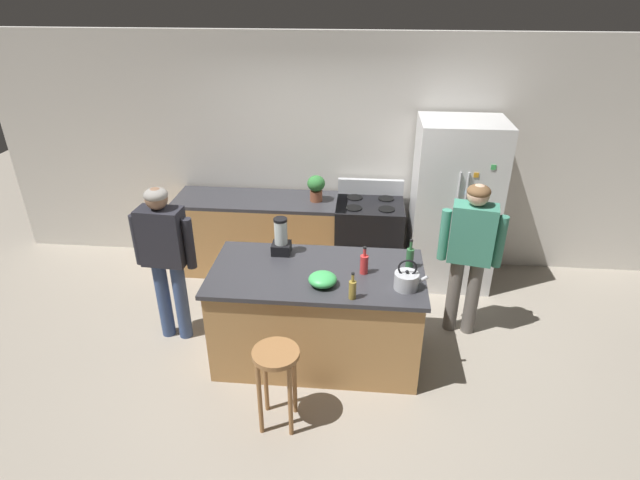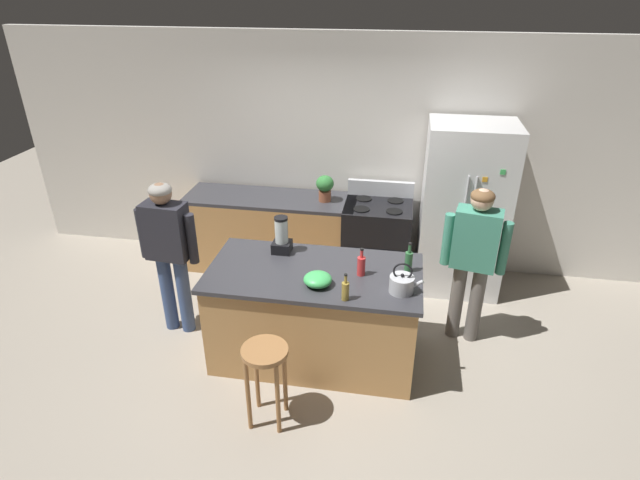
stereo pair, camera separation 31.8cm
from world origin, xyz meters
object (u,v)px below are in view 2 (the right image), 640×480
object	(u,v)px
person_by_island_left	(168,245)
blender_appliance	(282,237)
bottle_olive_oil	(409,261)
kitchen_island	(314,314)
person_by_sink_right	(474,253)
stove_range	(377,241)
refrigerator	(464,210)
bottle_soda	(361,265)
mixing_bowl	(318,279)
bar_stool	(266,366)
bottle_vinegar	(345,290)
potted_plant	(325,186)
tea_kettle	(402,283)

from	to	relation	value
person_by_island_left	blender_appliance	xyz separation A→B (m)	(1.07, 0.12, 0.12)
blender_appliance	bottle_olive_oil	xyz separation A→B (m)	(1.16, -0.16, -0.05)
kitchen_island	bottle_olive_oil	size ratio (longest dim) A/B	6.75
kitchen_island	person_by_island_left	distance (m)	1.52
person_by_sink_right	stove_range	bearing A→B (deg)	133.13
refrigerator	stove_range	bearing A→B (deg)	178.46
stove_range	bottle_soda	distance (m)	1.61
refrigerator	mixing_bowl	size ratio (longest dim) A/B	7.98
kitchen_island	person_by_sink_right	size ratio (longest dim) A/B	1.18
kitchen_island	mixing_bowl	xyz separation A→B (m)	(0.07, -0.21, 0.51)
kitchen_island	bar_stool	xyz separation A→B (m)	(-0.23, -0.84, 0.09)
bottle_olive_oil	mixing_bowl	distance (m)	0.81
blender_appliance	kitchen_island	bearing A→B (deg)	-39.77
blender_appliance	bottle_vinegar	world-z (taller)	blender_appliance
potted_plant	bottle_vinegar	xyz separation A→B (m)	(0.48, -1.94, -0.09)
blender_appliance	bottle_vinegar	distance (m)	0.96
refrigerator	bar_stool	xyz separation A→B (m)	(-1.60, -2.34, -0.40)
potted_plant	blender_appliance	world-z (taller)	blender_appliance
blender_appliance	potted_plant	bearing A→B (deg)	81.05
bar_stool	mixing_bowl	bearing A→B (deg)	64.63
stove_range	bottle_soda	size ratio (longest dim) A/B	4.31
person_by_island_left	kitchen_island	bearing A→B (deg)	-7.09
person_by_sink_right	bottle_olive_oil	bearing A→B (deg)	-146.75
person_by_island_left	mixing_bowl	xyz separation A→B (m)	(1.49, -0.39, 0.02)
kitchen_island	potted_plant	xyz separation A→B (m)	(-0.16, 1.55, 0.63)
stove_range	mixing_bowl	world-z (taller)	stove_range
person_by_island_left	bottle_vinegar	bearing A→B (deg)	-17.90
bottle_olive_oil	bottle_vinegar	world-z (taller)	bottle_olive_oil
bar_stool	tea_kettle	size ratio (longest dim) A/B	2.60
kitchen_island	tea_kettle	distance (m)	0.95
kitchen_island	refrigerator	world-z (taller)	refrigerator
stove_range	bottle_vinegar	distance (m)	1.99
stove_range	bottle_vinegar	world-z (taller)	bottle_vinegar
stove_range	bar_stool	xyz separation A→B (m)	(-0.68, -2.36, 0.08)
stove_range	bottle_olive_oil	size ratio (longest dim) A/B	3.99
bottle_vinegar	tea_kettle	size ratio (longest dim) A/B	0.86
person_by_island_left	bottle_vinegar	size ratio (longest dim) A/B	6.68
bar_stool	bottle_vinegar	distance (m)	0.84
bottle_vinegar	bottle_soda	bearing A→B (deg)	77.80
kitchen_island	bar_stool	size ratio (longest dim) A/B	2.61
person_by_island_left	blender_appliance	world-z (taller)	person_by_island_left
refrigerator	potted_plant	bearing A→B (deg)	178.12
person_by_island_left	potted_plant	size ratio (longest dim) A/B	5.25
kitchen_island	bar_stool	bearing A→B (deg)	-105.12
refrigerator	blender_appliance	world-z (taller)	refrigerator
tea_kettle	person_by_sink_right	bearing A→B (deg)	48.66
potted_plant	stove_range	bearing A→B (deg)	-2.39
kitchen_island	bar_stool	distance (m)	0.87
person_by_sink_right	bottle_vinegar	size ratio (longest dim) A/B	6.67
kitchen_island	bottle_olive_oil	world-z (taller)	bottle_olive_oil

